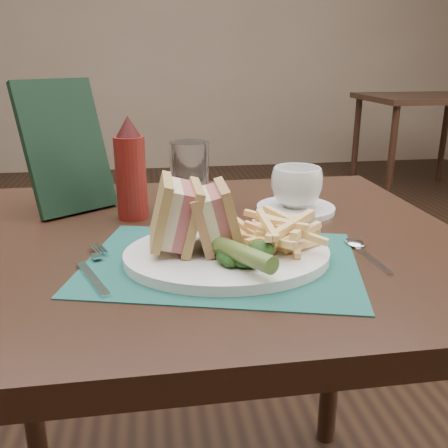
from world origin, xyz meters
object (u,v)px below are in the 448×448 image
Objects in this scene: table_bg_right at (420,145)px; saucer at (296,209)px; plate at (227,255)px; sandwich_half_a at (161,214)px; coffee_cup at (297,187)px; check_presenter at (65,147)px; placemat at (221,262)px; table_main at (199,420)px; drinking_glass at (190,175)px; ketchup_bottle at (130,168)px; sandwich_half_b at (200,217)px.

table_bg_right is 3.26m from saucer.
saucer is at bearing 54.70° from plate.
plate is at bearing -12.23° from sandwich_half_a.
check_presenter is at bearing 169.50° from coffee_cup.
plate reaches higher than placemat.
placemat reaches higher than table_main.
drinking_glass is at bearing 87.93° from table_main.
plate is (0.04, -0.11, 0.38)m from table_main.
placemat is at bearing -16.92° from sandwich_half_a.
drinking_glass is 0.52× the size of check_presenter.
saucer is 1.55× the size of coffee_cup.
ketchup_bottle is (-2.12, -2.68, 0.47)m from table_bg_right.
drinking_glass is (0.01, 0.16, 0.44)m from table_main.
table_main is 6.00× the size of saucer.
saucer is at bearing 37.96° from sandwich_half_a.
saucer is 1.15× the size of drinking_glass.
check_presenter reaches higher than drinking_glass.
coffee_cup is at bearing -1.20° from ketchup_bottle.
sandwich_half_a is 0.06m from sandwich_half_b.
placemat is 3.00× the size of drinking_glass.
coffee_cup is at bearing 27.97° from table_main.
table_bg_right is at bearing 55.99° from saucer.
table_bg_right is 9.28× the size of coffee_cup.
ketchup_bottle is (-0.10, 0.12, 0.47)m from table_main.
table_main is at bearing -92.07° from drinking_glass.
sandwich_half_a reaches higher than table_bg_right.
placemat is 2.60× the size of saucer.
sandwich_half_b is 0.51× the size of ketchup_bottle.
sandwich_half_b reaches higher than plate.
coffee_cup is (0.21, 0.21, -0.02)m from sandwich_half_b.
table_main is 3.57× the size of check_presenter.
sandwich_half_a is 0.21m from ketchup_bottle.
sandwich_half_b is 0.63× the size of saucer.
sandwich_half_a is at bearing -121.75° from table_main.
ketchup_bottle reaches higher than table_main.
check_presenter reaches higher than coffee_cup.
plate is 2.86× the size of sandwich_half_a.
plate is 1.19× the size of check_presenter.
sandwich_half_a is at bearing -142.45° from coffee_cup.
coffee_cup is at bearing 46.61° from sandwich_half_b.
check_presenter is (-0.12, 0.07, 0.03)m from ketchup_bottle.
drinking_glass reaches higher than table_bg_right.
plate reaches higher than saucer.
table_bg_right is 3.55m from placemat.
plate is 0.28m from coffee_cup.
placemat is at bearing -128.25° from saucer.
drinking_glass is (0.01, 0.26, -0.00)m from sandwich_half_b.
sandwich_half_a is 0.70× the size of saucer.
drinking_glass is (-0.03, 0.28, 0.06)m from plate.
saucer is at bearing -1.20° from ketchup_bottle.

